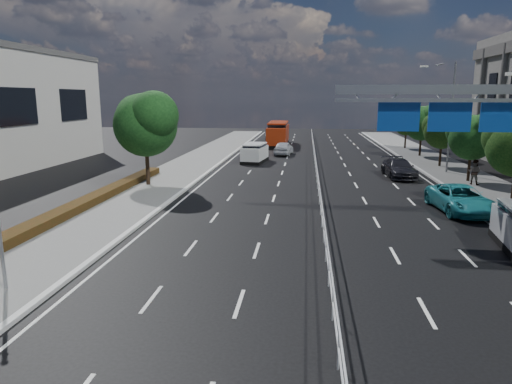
{
  "coord_description": "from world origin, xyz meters",
  "views": [
    {
      "loc": [
        -0.85,
        -12.94,
        6.25
      ],
      "look_at": [
        -2.87,
        5.39,
        2.4
      ],
      "focal_mm": 32.0,
      "sensor_mm": 36.0,
      "label": 1
    }
  ],
  "objects_px": {
    "white_minivan": "(255,153)",
    "parked_car_teal": "(460,199)",
    "red_bus": "(278,133)",
    "near_car_dark": "(271,135)",
    "near_car_silver": "(284,148)",
    "pedestrian_b": "(474,172)",
    "parked_car_dark": "(399,168)",
    "overhead_gantry": "(467,111)"
  },
  "relations": [
    {
      "from": "white_minivan",
      "to": "parked_car_teal",
      "type": "height_order",
      "value": "white_minivan"
    },
    {
      "from": "red_bus",
      "to": "near_car_dark",
      "type": "relative_size",
      "value": 2.2
    },
    {
      "from": "near_car_silver",
      "to": "white_minivan",
      "type": "bearing_deg",
      "value": 74.26
    },
    {
      "from": "parked_car_teal",
      "to": "pedestrian_b",
      "type": "xyz_separation_m",
      "value": [
        3.39,
        7.85,
        0.3
      ]
    },
    {
      "from": "red_bus",
      "to": "near_car_dark",
      "type": "height_order",
      "value": "red_bus"
    },
    {
      "from": "white_minivan",
      "to": "parked_car_dark",
      "type": "bearing_deg",
      "value": -22.71
    },
    {
      "from": "red_bus",
      "to": "parked_car_dark",
      "type": "height_order",
      "value": "red_bus"
    },
    {
      "from": "white_minivan",
      "to": "near_car_silver",
      "type": "bearing_deg",
      "value": 75.75
    },
    {
      "from": "parked_car_dark",
      "to": "pedestrian_b",
      "type": "height_order",
      "value": "pedestrian_b"
    },
    {
      "from": "white_minivan",
      "to": "red_bus",
      "type": "distance_m",
      "value": 16.18
    },
    {
      "from": "parked_car_teal",
      "to": "parked_car_dark",
      "type": "relative_size",
      "value": 1.06
    },
    {
      "from": "parked_car_teal",
      "to": "pedestrian_b",
      "type": "distance_m",
      "value": 8.56
    },
    {
      "from": "white_minivan",
      "to": "near_car_silver",
      "type": "height_order",
      "value": "white_minivan"
    },
    {
      "from": "overhead_gantry",
      "to": "near_car_silver",
      "type": "relative_size",
      "value": 2.36
    },
    {
      "from": "near_car_silver",
      "to": "parked_car_dark",
      "type": "xyz_separation_m",
      "value": [
        9.81,
        -13.42,
        -0.01
      ]
    },
    {
      "from": "parked_car_dark",
      "to": "parked_car_teal",
      "type": "bearing_deg",
      "value": -87.41
    },
    {
      "from": "white_minivan",
      "to": "parked_car_dark",
      "type": "height_order",
      "value": "white_minivan"
    },
    {
      "from": "near_car_silver",
      "to": "near_car_dark",
      "type": "relative_size",
      "value": 0.93
    },
    {
      "from": "white_minivan",
      "to": "pedestrian_b",
      "type": "height_order",
      "value": "pedestrian_b"
    },
    {
      "from": "near_car_dark",
      "to": "parked_car_teal",
      "type": "xyz_separation_m",
      "value": [
        13.73,
        -41.39,
        -0.04
      ]
    },
    {
      "from": "parked_car_teal",
      "to": "overhead_gantry",
      "type": "bearing_deg",
      "value": -114.94
    },
    {
      "from": "white_minivan",
      "to": "pedestrian_b",
      "type": "bearing_deg",
      "value": -24.13
    },
    {
      "from": "near_car_silver",
      "to": "parked_car_dark",
      "type": "distance_m",
      "value": 16.63
    },
    {
      "from": "parked_car_teal",
      "to": "red_bus",
      "type": "bearing_deg",
      "value": 104.48
    },
    {
      "from": "overhead_gantry",
      "to": "parked_car_teal",
      "type": "height_order",
      "value": "overhead_gantry"
    },
    {
      "from": "overhead_gantry",
      "to": "pedestrian_b",
      "type": "xyz_separation_m",
      "value": [
        4.35,
        10.48,
        -4.57
      ]
    },
    {
      "from": "near_car_silver",
      "to": "parked_car_dark",
      "type": "bearing_deg",
      "value": 132.31
    },
    {
      "from": "near_car_silver",
      "to": "parked_car_teal",
      "type": "distance_m",
      "value": 26.88
    },
    {
      "from": "white_minivan",
      "to": "near_car_silver",
      "type": "xyz_separation_m",
      "value": [
        2.5,
        6.21,
        -0.17
      ]
    },
    {
      "from": "parked_car_teal",
      "to": "parked_car_dark",
      "type": "distance_m",
      "value": 11.17
    },
    {
      "from": "red_bus",
      "to": "near_car_silver",
      "type": "relative_size",
      "value": 2.38
    },
    {
      "from": "near_car_dark",
      "to": "pedestrian_b",
      "type": "height_order",
      "value": "pedestrian_b"
    },
    {
      "from": "overhead_gantry",
      "to": "white_minivan",
      "type": "relative_size",
      "value": 2.29
    },
    {
      "from": "pedestrian_b",
      "to": "near_car_silver",
      "type": "bearing_deg",
      "value": -10.84
    },
    {
      "from": "parked_car_teal",
      "to": "near_car_dark",
      "type": "bearing_deg",
      "value": 103.29
    },
    {
      "from": "white_minivan",
      "to": "red_bus",
      "type": "height_order",
      "value": "red_bus"
    },
    {
      "from": "overhead_gantry",
      "to": "parked_car_teal",
      "type": "distance_m",
      "value": 5.62
    },
    {
      "from": "red_bus",
      "to": "near_car_silver",
      "type": "distance_m",
      "value": 10.01
    },
    {
      "from": "near_car_dark",
      "to": "parked_car_dark",
      "type": "bearing_deg",
      "value": 105.94
    },
    {
      "from": "red_bus",
      "to": "near_car_silver",
      "type": "bearing_deg",
      "value": -83.11
    },
    {
      "from": "red_bus",
      "to": "pedestrian_b",
      "type": "bearing_deg",
      "value": -59.68
    },
    {
      "from": "pedestrian_b",
      "to": "parked_car_teal",
      "type": "bearing_deg",
      "value": 104.99
    }
  ]
}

